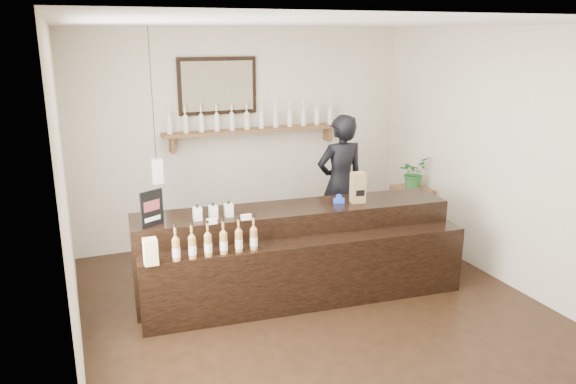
{
  "coord_description": "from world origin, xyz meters",
  "views": [
    {
      "loc": [
        -2.2,
        -4.56,
        2.71
      ],
      "look_at": [
        -0.09,
        0.7,
        1.12
      ],
      "focal_mm": 35.0,
      "sensor_mm": 36.0,
      "label": 1
    }
  ],
  "objects": [
    {
      "name": "shopkeeper",
      "position": [
        0.96,
        1.55,
        1.0
      ],
      "size": [
        0.75,
        0.51,
        2.0
      ],
      "primitive_type": "imported",
      "rotation": [
        0.0,
        0.0,
        3.18
      ],
      "color": "black",
      "rests_on": "ground"
    },
    {
      "name": "potted_plant",
      "position": [
        2.0,
        1.49,
        0.96
      ],
      "size": [
        0.48,
        0.46,
        0.42
      ],
      "primitive_type": "imported",
      "rotation": [
        0.0,
        0.0,
        0.5
      ],
      "color": "#29682D",
      "rests_on": "side_cabinet"
    },
    {
      "name": "ground",
      "position": [
        0.0,
        0.0,
        0.0
      ],
      "size": [
        5.0,
        5.0,
        0.0
      ],
      "primitive_type": "plane",
      "color": "black",
      "rests_on": "ground"
    },
    {
      "name": "promo_sign",
      "position": [
        -1.51,
        0.64,
        1.12
      ],
      "size": [
        0.23,
        0.14,
        0.35
      ],
      "color": "black",
      "rests_on": "counter"
    },
    {
      "name": "side_cabinet",
      "position": [
        2.0,
        1.49,
        0.37
      ],
      "size": [
        0.41,
        0.54,
        0.75
      ],
      "color": "brown",
      "rests_on": "ground"
    },
    {
      "name": "paper_bag",
      "position": [
        0.68,
        0.6,
        1.11
      ],
      "size": [
        0.17,
        0.14,
        0.33
      ],
      "color": "olive",
      "rests_on": "counter"
    },
    {
      "name": "back_wall_decor",
      "position": [
        -0.15,
        2.37,
        1.76
      ],
      "size": [
        2.66,
        0.96,
        1.69
      ],
      "color": "brown",
      "rests_on": "ground"
    },
    {
      "name": "counter",
      "position": [
        -0.04,
        0.58,
        0.44
      ],
      "size": [
        3.41,
        1.16,
        1.1
      ],
      "color": "black",
      "rests_on": "ground"
    },
    {
      "name": "tape_dispenser",
      "position": [
        0.48,
        0.65,
        0.98
      ],
      "size": [
        0.12,
        0.08,
        0.1
      ],
      "color": "blue",
      "rests_on": "counter"
    },
    {
      "name": "room_shell",
      "position": [
        0.0,
        0.0,
        1.7
      ],
      "size": [
        5.0,
        5.0,
        5.0
      ],
      "color": "beige",
      "rests_on": "ground"
    }
  ]
}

